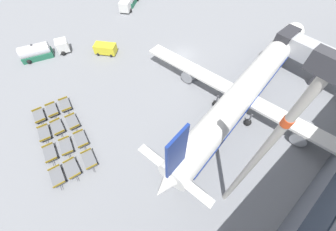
# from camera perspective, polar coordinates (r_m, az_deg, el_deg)

# --- Properties ---
(ground_plane) EXTENTS (500.00, 500.00, 0.00)m
(ground_plane) POSITION_cam_1_polar(r_m,az_deg,el_deg) (44.34, 4.45, 16.55)
(ground_plane) COLOR gray
(airplane) EXTENTS (37.33, 42.38, 12.41)m
(airplane) POSITION_cam_1_polar(r_m,az_deg,el_deg) (34.58, 20.86, 6.86)
(airplane) COLOR white
(airplane) RESTS_ON ground_plane
(fuel_tanker_primary) EXTENTS (5.19, 9.41, 3.13)m
(fuel_tanker_primary) POSITION_cam_1_polar(r_m,az_deg,el_deg) (49.81, -31.70, 14.98)
(fuel_tanker_primary) COLOR white
(fuel_tanker_primary) RESTS_ON ground_plane
(fuel_tanker_secondary) EXTENTS (7.10, 8.34, 3.20)m
(fuel_tanker_secondary) POSITION_cam_1_polar(r_m,az_deg,el_deg) (62.01, -10.57, 28.99)
(fuel_tanker_secondary) COLOR white
(fuel_tanker_secondary) RESTS_ON ground_plane
(service_van) EXTENTS (4.63, 4.32, 2.01)m
(service_van) POSITION_cam_1_polar(r_m,az_deg,el_deg) (45.68, -16.94, 17.32)
(service_van) COLOR yellow
(service_van) RESTS_ON ground_plane
(baggage_dolly_row_near_col_a) EXTENTS (3.52, 1.93, 0.92)m
(baggage_dolly_row_near_col_a) POSITION_cam_1_polar(r_m,az_deg,el_deg) (38.48, -32.11, -0.10)
(baggage_dolly_row_near_col_a) COLOR slate
(baggage_dolly_row_near_col_a) RESTS_ON ground_plane
(baggage_dolly_row_near_col_b) EXTENTS (3.53, 2.06, 0.92)m
(baggage_dolly_row_near_col_b) POSITION_cam_1_polar(r_m,az_deg,el_deg) (35.93, -31.05, -4.27)
(baggage_dolly_row_near_col_b) COLOR slate
(baggage_dolly_row_near_col_b) RESTS_ON ground_plane
(baggage_dolly_row_near_col_c) EXTENTS (3.53, 2.00, 0.92)m
(baggage_dolly_row_near_col_c) POSITION_cam_1_polar(r_m,az_deg,el_deg) (33.64, -29.87, -9.05)
(baggage_dolly_row_near_col_c) COLOR slate
(baggage_dolly_row_near_col_c) RESTS_ON ground_plane
(baggage_dolly_row_near_col_d) EXTENTS (3.52, 1.93, 0.92)m
(baggage_dolly_row_near_col_d) POSITION_cam_1_polar(r_m,az_deg,el_deg) (31.54, -28.36, -14.66)
(baggage_dolly_row_near_col_d) COLOR slate
(baggage_dolly_row_near_col_d) RESTS_ON ground_plane
(baggage_dolly_row_mid_a_col_a) EXTENTS (3.53, 1.97, 0.92)m
(baggage_dolly_row_mid_a_col_a) POSITION_cam_1_polar(r_m,az_deg,el_deg) (38.21, -29.44, 1.31)
(baggage_dolly_row_mid_a_col_a) COLOR slate
(baggage_dolly_row_mid_a_col_a) RESTS_ON ground_plane
(baggage_dolly_row_mid_a_col_b) EXTENTS (3.52, 1.89, 0.92)m
(baggage_dolly_row_mid_a_col_b) POSITION_cam_1_polar(r_m,az_deg,el_deg) (35.61, -28.24, -2.90)
(baggage_dolly_row_mid_a_col_b) COLOR slate
(baggage_dolly_row_mid_a_col_b) RESTS_ON ground_plane
(baggage_dolly_row_mid_a_col_c) EXTENTS (3.53, 2.10, 0.92)m
(baggage_dolly_row_mid_a_col_c) POSITION_cam_1_polar(r_m,az_deg,el_deg) (33.15, -26.37, -7.67)
(baggage_dolly_row_mid_a_col_c) COLOR slate
(baggage_dolly_row_mid_a_col_c) RESTS_ON ground_plane
(baggage_dolly_row_mid_a_col_d) EXTENTS (3.51, 1.88, 0.92)m
(baggage_dolly_row_mid_a_col_d) POSITION_cam_1_polar(r_m,az_deg,el_deg) (31.15, -24.97, -13.17)
(baggage_dolly_row_mid_a_col_d) COLOR slate
(baggage_dolly_row_mid_a_col_d) RESTS_ON ground_plane
(baggage_dolly_row_mid_b_col_a) EXTENTS (3.53, 2.03, 0.92)m
(baggage_dolly_row_mid_b_col_a) POSITION_cam_1_polar(r_m,az_deg,el_deg) (37.96, -26.59, 2.64)
(baggage_dolly_row_mid_b_col_a) COLOR slate
(baggage_dolly_row_mid_b_col_a) RESTS_ON ground_plane
(baggage_dolly_row_mid_b_col_b) EXTENTS (3.52, 1.92, 0.92)m
(baggage_dolly_row_mid_b_col_b) POSITION_cam_1_polar(r_m,az_deg,el_deg) (35.21, -24.92, -1.61)
(baggage_dolly_row_mid_b_col_b) COLOR slate
(baggage_dolly_row_mid_b_col_b) RESTS_ON ground_plane
(baggage_dolly_row_mid_b_col_c) EXTENTS (3.53, 1.99, 0.92)m
(baggage_dolly_row_mid_b_col_c) POSITION_cam_1_polar(r_m,az_deg,el_deg) (32.89, -22.94, -6.06)
(baggage_dolly_row_mid_b_col_c) COLOR slate
(baggage_dolly_row_mid_b_col_c) RESTS_ON ground_plane
(baggage_dolly_row_mid_b_col_d) EXTENTS (3.53, 2.00, 0.92)m
(baggage_dolly_row_mid_b_col_d) POSITION_cam_1_polar(r_m,az_deg,el_deg) (30.87, -21.00, -11.30)
(baggage_dolly_row_mid_b_col_d) COLOR slate
(baggage_dolly_row_mid_b_col_d) RESTS_ON ground_plane
(apron_light_mast) EXTENTS (2.00, 0.70, 21.50)m
(apron_light_mast) POSITION_cam_1_polar(r_m,az_deg,el_deg) (17.66, 24.02, -9.94)
(apron_light_mast) COLOR #ADA89E
(apron_light_mast) RESTS_ON ground_plane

